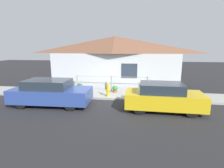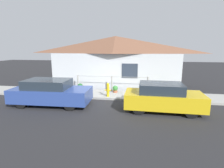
% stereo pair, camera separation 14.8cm
% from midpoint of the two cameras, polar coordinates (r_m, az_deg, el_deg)
% --- Properties ---
extents(ground_plane, '(60.00, 60.00, 0.00)m').
position_cam_midpoint_polar(ground_plane, '(10.25, -2.11, -5.23)').
color(ground_plane, '#262628').
extents(sidewalk, '(24.00, 1.97, 0.12)m').
position_cam_midpoint_polar(sidewalk, '(11.17, -1.19, -3.47)').
color(sidewalk, '#9E9E99').
rests_on(sidewalk, ground_plane).
extents(house, '(9.66, 2.23, 3.84)m').
position_cam_midpoint_polar(house, '(13.20, 0.56, 11.89)').
color(house, silver).
rests_on(house, ground_plane).
extents(fence, '(4.90, 0.10, 1.01)m').
position_cam_midpoint_polar(fence, '(11.83, -0.53, 0.51)').
color(fence, '#999993').
rests_on(fence, sidewalk).
extents(car_left, '(4.16, 1.84, 1.37)m').
position_cam_midpoint_polar(car_left, '(9.76, -19.82, -2.64)').
color(car_left, '#2D4793').
rests_on(car_left, ground_plane).
extents(car_right, '(3.66, 1.67, 1.36)m').
position_cam_midpoint_polar(car_right, '(8.71, 15.91, -4.14)').
color(car_right, gold).
rests_on(car_right, ground_plane).
extents(fire_hydrant, '(0.38, 0.17, 0.83)m').
position_cam_midpoint_polar(fire_hydrant, '(10.41, -1.77, -1.79)').
color(fire_hydrant, yellow).
rests_on(fire_hydrant, sidewalk).
extents(potted_plant_near_hydrant, '(0.35, 0.35, 0.46)m').
position_cam_midpoint_polar(potted_plant_near_hydrant, '(11.40, 0.62, -1.61)').
color(potted_plant_near_hydrant, '#9E5638').
rests_on(potted_plant_near_hydrant, sidewalk).
extents(potted_plant_by_fence, '(0.38, 0.38, 0.53)m').
position_cam_midpoint_polar(potted_plant_by_fence, '(11.92, -10.86, -0.91)').
color(potted_plant_by_fence, '#9E5638').
rests_on(potted_plant_by_fence, sidewalk).
extents(potted_plant_corner, '(0.45, 0.45, 0.58)m').
position_cam_midpoint_polar(potted_plant_corner, '(11.49, 15.99, -1.48)').
color(potted_plant_corner, brown).
rests_on(potted_plant_corner, sidewalk).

